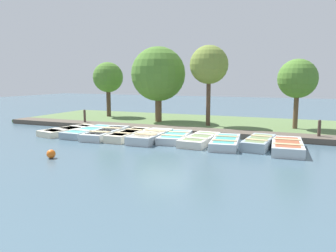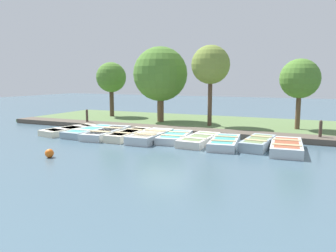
{
  "view_description": "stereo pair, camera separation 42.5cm",
  "coord_description": "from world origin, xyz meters",
  "px_view_note": "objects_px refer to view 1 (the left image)",
  "views": [
    {
      "loc": [
        15.73,
        6.83,
        3.02
      ],
      "look_at": [
        0.59,
        0.51,
        0.65
      ],
      "focal_mm": 35.0,
      "sensor_mm": 36.0,
      "label": 1
    },
    {
      "loc": [
        15.56,
        7.22,
        3.02
      ],
      "look_at": [
        0.59,
        0.51,
        0.65
      ],
      "focal_mm": 35.0,
      "sensor_mm": 36.0,
      "label": 2
    }
  ],
  "objects_px": {
    "rowboat_1": "(89,132)",
    "park_tree_right": "(298,79)",
    "rowboat_2": "(106,133)",
    "mooring_post_far": "(319,131)",
    "park_tree_center": "(209,65)",
    "rowboat_8": "(259,142)",
    "rowboat_0": "(69,130)",
    "buoy": "(51,154)",
    "rowboat_7": "(225,142)",
    "rowboat_5": "(175,137)",
    "park_tree_far_left": "(108,78)",
    "rowboat_9": "(287,146)",
    "park_tree_left": "(158,74)",
    "rowboat_3": "(129,135)",
    "rowboat_6": "(200,139)",
    "mooring_post_near": "(85,118)",
    "rowboat_4": "(151,136)"
  },
  "relations": [
    {
      "from": "rowboat_9",
      "to": "mooring_post_far",
      "type": "distance_m",
      "value": 2.99
    },
    {
      "from": "rowboat_3",
      "to": "rowboat_6",
      "type": "relative_size",
      "value": 1.01
    },
    {
      "from": "park_tree_far_left",
      "to": "park_tree_left",
      "type": "height_order",
      "value": "park_tree_left"
    },
    {
      "from": "rowboat_1",
      "to": "park_tree_far_left",
      "type": "distance_m",
      "value": 7.81
    },
    {
      "from": "rowboat_8",
      "to": "mooring_post_far",
      "type": "height_order",
      "value": "mooring_post_far"
    },
    {
      "from": "rowboat_2",
      "to": "rowboat_9",
      "type": "bearing_deg",
      "value": 84.71
    },
    {
      "from": "rowboat_0",
      "to": "park_tree_right",
      "type": "bearing_deg",
      "value": 126.53
    },
    {
      "from": "rowboat_1",
      "to": "park_tree_center",
      "type": "xyz_separation_m",
      "value": [
        -4.73,
        5.33,
        3.64
      ]
    },
    {
      "from": "park_tree_far_left",
      "to": "park_tree_right",
      "type": "relative_size",
      "value": 1.03
    },
    {
      "from": "rowboat_2",
      "to": "rowboat_6",
      "type": "relative_size",
      "value": 1.17
    },
    {
      "from": "rowboat_8",
      "to": "mooring_post_near",
      "type": "xyz_separation_m",
      "value": [
        -2.34,
        -11.12,
        0.33
      ]
    },
    {
      "from": "rowboat_7",
      "to": "park_tree_left",
      "type": "distance_m",
      "value": 8.52
    },
    {
      "from": "rowboat_0",
      "to": "buoy",
      "type": "xyz_separation_m",
      "value": [
        4.92,
        3.18,
        0.0
      ]
    },
    {
      "from": "rowboat_0",
      "to": "rowboat_7",
      "type": "bearing_deg",
      "value": 100.71
    },
    {
      "from": "rowboat_0",
      "to": "rowboat_9",
      "type": "relative_size",
      "value": 1.12
    },
    {
      "from": "rowboat_5",
      "to": "park_tree_right",
      "type": "height_order",
      "value": "park_tree_right"
    },
    {
      "from": "rowboat_6",
      "to": "park_tree_right",
      "type": "height_order",
      "value": "park_tree_right"
    },
    {
      "from": "rowboat_2",
      "to": "park_tree_center",
      "type": "height_order",
      "value": "park_tree_center"
    },
    {
      "from": "rowboat_9",
      "to": "park_tree_far_left",
      "type": "relative_size",
      "value": 0.73
    },
    {
      "from": "park_tree_left",
      "to": "rowboat_5",
      "type": "bearing_deg",
      "value": 32.25
    },
    {
      "from": "rowboat_7",
      "to": "rowboat_5",
      "type": "bearing_deg",
      "value": -105.68
    },
    {
      "from": "buoy",
      "to": "park_tree_center",
      "type": "xyz_separation_m",
      "value": [
        -9.68,
        3.47,
        3.65
      ]
    },
    {
      "from": "rowboat_5",
      "to": "mooring_post_far",
      "type": "relative_size",
      "value": 2.72
    },
    {
      "from": "rowboat_0",
      "to": "rowboat_1",
      "type": "bearing_deg",
      "value": 102.84
    },
    {
      "from": "rowboat_5",
      "to": "park_tree_far_left",
      "type": "xyz_separation_m",
      "value": [
        -6.35,
        -7.91,
        2.92
      ]
    },
    {
      "from": "mooring_post_far",
      "to": "rowboat_2",
      "type": "bearing_deg",
      "value": -75.51
    },
    {
      "from": "rowboat_3",
      "to": "buoy",
      "type": "bearing_deg",
      "value": -7.95
    },
    {
      "from": "rowboat_1",
      "to": "park_tree_right",
      "type": "height_order",
      "value": "park_tree_right"
    },
    {
      "from": "rowboat_2",
      "to": "mooring_post_far",
      "type": "xyz_separation_m",
      "value": [
        -2.66,
        10.27,
        0.36
      ]
    },
    {
      "from": "rowboat_0",
      "to": "rowboat_3",
      "type": "xyz_separation_m",
      "value": [
        0.08,
        3.84,
        0.03
      ]
    },
    {
      "from": "buoy",
      "to": "park_tree_center",
      "type": "height_order",
      "value": "park_tree_center"
    },
    {
      "from": "rowboat_0",
      "to": "rowboat_9",
      "type": "bearing_deg",
      "value": 100.98
    },
    {
      "from": "rowboat_4",
      "to": "rowboat_7",
      "type": "distance_m",
      "value": 3.71
    },
    {
      "from": "rowboat_7",
      "to": "mooring_post_far",
      "type": "relative_size",
      "value": 2.76
    },
    {
      "from": "rowboat_5",
      "to": "buoy",
      "type": "bearing_deg",
      "value": -39.05
    },
    {
      "from": "mooring_post_near",
      "to": "rowboat_5",
      "type": "bearing_deg",
      "value": 72.05
    },
    {
      "from": "rowboat_1",
      "to": "rowboat_9",
      "type": "bearing_deg",
      "value": 90.25
    },
    {
      "from": "mooring_post_near",
      "to": "park_tree_far_left",
      "type": "height_order",
      "value": "park_tree_far_left"
    },
    {
      "from": "rowboat_2",
      "to": "rowboat_4",
      "type": "distance_m",
      "value": 2.65
    },
    {
      "from": "rowboat_3",
      "to": "rowboat_1",
      "type": "bearing_deg",
      "value": -92.91
    },
    {
      "from": "rowboat_0",
      "to": "park_tree_far_left",
      "type": "bearing_deg",
      "value": -154.61
    },
    {
      "from": "mooring_post_near",
      "to": "buoy",
      "type": "bearing_deg",
      "value": 28.25
    },
    {
      "from": "rowboat_1",
      "to": "buoy",
      "type": "xyz_separation_m",
      "value": [
        4.95,
        1.86,
        -0.01
      ]
    },
    {
      "from": "park_tree_center",
      "to": "rowboat_8",
      "type": "bearing_deg",
      "value": 38.69
    },
    {
      "from": "rowboat_2",
      "to": "mooring_post_far",
      "type": "relative_size",
      "value": 3.33
    },
    {
      "from": "rowboat_7",
      "to": "park_tree_center",
      "type": "relative_size",
      "value": 0.6
    },
    {
      "from": "rowboat_3",
      "to": "park_tree_right",
      "type": "bearing_deg",
      "value": 125.26
    },
    {
      "from": "rowboat_0",
      "to": "rowboat_2",
      "type": "bearing_deg",
      "value": 99.83
    },
    {
      "from": "rowboat_0",
      "to": "park_tree_right",
      "type": "relative_size",
      "value": 0.84
    },
    {
      "from": "rowboat_5",
      "to": "park_tree_left",
      "type": "height_order",
      "value": "park_tree_left"
    }
  ]
}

